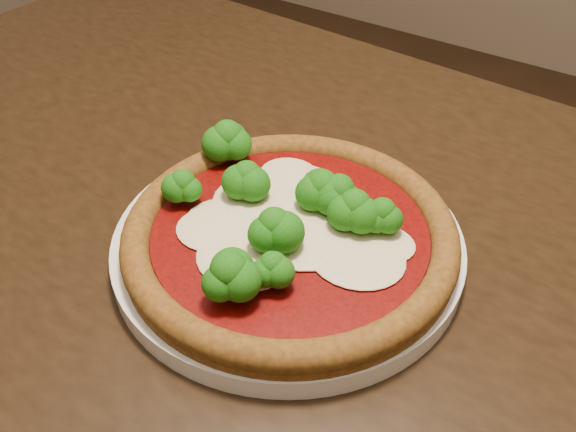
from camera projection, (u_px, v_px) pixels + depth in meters
The scene contains 3 objects.
dining_table at pixel (336, 325), 0.61m from camera, with size 1.38×0.80×0.75m.
plate at pixel (288, 244), 0.54m from camera, with size 0.29×0.29×0.02m, color white.
pizza at pixel (289, 228), 0.52m from camera, with size 0.27×0.27×0.06m.
Camera 1 is at (0.31, -0.36, 1.12)m, focal length 40.00 mm.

